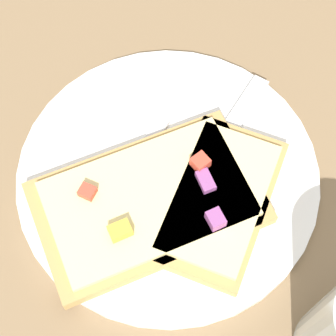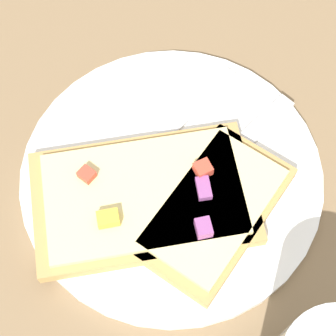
# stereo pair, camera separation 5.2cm
# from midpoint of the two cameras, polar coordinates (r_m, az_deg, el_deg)

# --- Properties ---
(ground_plane) EXTENTS (4.00, 4.00, 0.00)m
(ground_plane) POSITION_cam_midpoint_polar(r_m,az_deg,el_deg) (0.54, -2.74, -1.31)
(ground_plane) COLOR #7F6647
(plate) EXTENTS (0.29, 0.29, 0.01)m
(plate) POSITION_cam_midpoint_polar(r_m,az_deg,el_deg) (0.53, -2.77, -1.04)
(plate) COLOR white
(plate) RESTS_ON ground
(fork) EXTENTS (0.16, 0.17, 0.01)m
(fork) POSITION_cam_midpoint_polar(r_m,az_deg,el_deg) (0.53, -5.34, 1.31)
(fork) COLOR silver
(fork) RESTS_ON plate
(knife) EXTENTS (0.15, 0.16, 0.01)m
(knife) POSITION_cam_midpoint_polar(r_m,az_deg,el_deg) (0.54, 2.64, 2.24)
(knife) COLOR silver
(knife) RESTS_ON plate
(pizza_slice_main) EXTENTS (0.22, 0.16, 0.03)m
(pizza_slice_main) POSITION_cam_midpoint_polar(r_m,az_deg,el_deg) (0.51, -5.01, -3.79)
(pizza_slice_main) COLOR tan
(pizza_slice_main) RESTS_ON plate
(pizza_slice_corner) EXTENTS (0.16, 0.17, 0.03)m
(pizza_slice_corner) POSITION_cam_midpoint_polar(r_m,az_deg,el_deg) (0.50, 2.28, -3.51)
(pizza_slice_corner) COLOR tan
(pizza_slice_corner) RESTS_ON plate
(crumb_scatter) EXTENTS (0.08, 0.08, 0.01)m
(crumb_scatter) POSITION_cam_midpoint_polar(r_m,az_deg,el_deg) (0.52, -2.91, -1.77)
(crumb_scatter) COLOR #A47D48
(crumb_scatter) RESTS_ON plate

